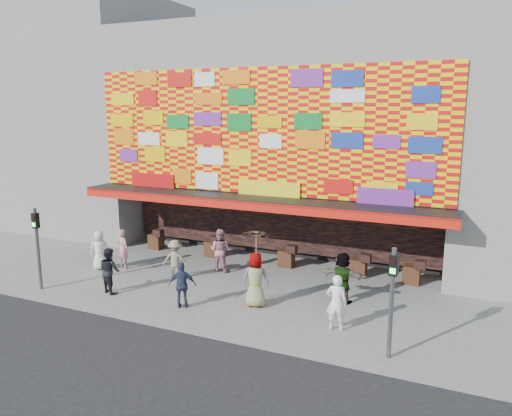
% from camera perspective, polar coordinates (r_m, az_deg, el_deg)
% --- Properties ---
extents(ground, '(90.00, 90.00, 0.00)m').
position_cam_1_polar(ground, '(17.34, -5.20, -10.55)').
color(ground, slate).
rests_on(ground, ground).
extents(road_strip, '(30.00, 8.00, 0.02)m').
position_cam_1_polar(road_strip, '(12.70, -20.68, -19.96)').
color(road_strip, black).
rests_on(road_strip, ground).
extents(shop_building, '(15.20, 9.40, 10.00)m').
position_cam_1_polar(shop_building, '(23.58, 4.47, 8.35)').
color(shop_building, gray).
rests_on(shop_building, ground).
extents(neighbor_left, '(11.00, 8.00, 12.00)m').
position_cam_1_polar(neighbor_left, '(30.39, -19.73, 9.85)').
color(neighbor_left, gray).
rests_on(neighbor_left, ground).
extents(signal_left, '(0.22, 0.20, 3.00)m').
position_cam_1_polar(signal_left, '(19.44, -23.73, -3.30)').
color(signal_left, '#59595B').
rests_on(signal_left, ground).
extents(signal_right, '(0.22, 0.20, 3.00)m').
position_cam_1_polar(signal_right, '(13.41, 15.29, -9.12)').
color(signal_right, '#59595B').
rests_on(signal_right, ground).
extents(ped_a, '(0.95, 0.86, 1.63)m').
position_cam_1_polar(ped_a, '(21.19, -17.43, -4.62)').
color(ped_a, silver).
rests_on(ped_a, ground).
extents(ped_b, '(0.68, 0.54, 1.63)m').
position_cam_1_polar(ped_b, '(21.14, -14.95, -4.52)').
color(ped_b, tan).
rests_on(ped_b, ground).
extents(ped_c, '(0.94, 0.83, 1.63)m').
position_cam_1_polar(ped_c, '(18.54, -16.40, -6.84)').
color(ped_c, black).
rests_on(ped_c, ground).
extents(ped_d, '(1.12, 0.87, 1.53)m').
position_cam_1_polar(ped_d, '(19.42, -9.22, -5.83)').
color(ped_d, gray).
rests_on(ped_d, ground).
extents(ped_e, '(0.98, 0.73, 1.55)m').
position_cam_1_polar(ped_e, '(16.67, -8.42, -8.72)').
color(ped_e, '#2E3551').
rests_on(ped_e, ground).
extents(ped_f, '(1.64, 0.57, 1.75)m').
position_cam_1_polar(ped_f, '(17.13, 9.86, -7.84)').
color(ped_f, gray).
rests_on(ped_f, ground).
extents(ped_g, '(1.03, 0.83, 1.84)m').
position_cam_1_polar(ped_g, '(16.55, -0.05, -8.20)').
color(ped_g, gray).
rests_on(ped_g, ground).
extents(ped_h, '(0.67, 0.50, 1.69)m').
position_cam_1_polar(ped_h, '(15.10, 9.18, -10.62)').
color(ped_h, white).
rests_on(ped_h, ground).
extents(ped_i, '(0.88, 0.70, 1.75)m').
position_cam_1_polar(ped_i, '(20.07, -4.13, -4.82)').
color(ped_i, '#BA7882').
rests_on(ped_i, ground).
extents(parasol, '(1.27, 1.28, 1.84)m').
position_cam_1_polar(parasol, '(16.18, -0.05, -4.12)').
color(parasol, beige).
rests_on(parasol, ground).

